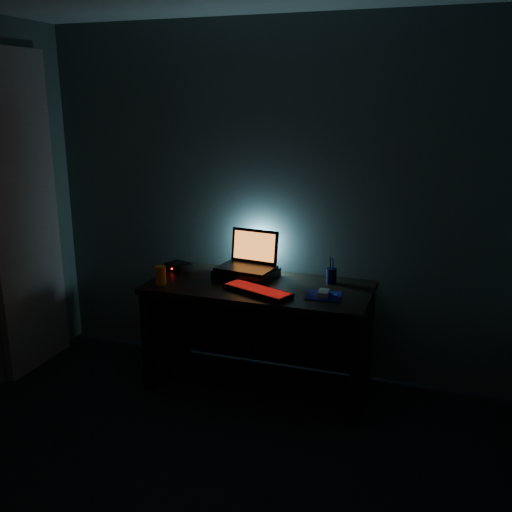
{
  "coord_description": "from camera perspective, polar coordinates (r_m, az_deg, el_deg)",
  "views": [
    {
      "loc": [
        1.16,
        -1.84,
        1.96
      ],
      "look_at": [
        -0.01,
        1.57,
        0.96
      ],
      "focal_mm": 40.0,
      "sensor_mm": 36.0,
      "label": 1
    }
  ],
  "objects": [
    {
      "name": "mousepad",
      "position": [
        3.65,
        6.76,
        -3.98
      ],
      "size": [
        0.24,
        0.22,
        0.0
      ],
      "primitive_type": "cube",
      "rotation": [
        0.0,
        0.0,
        0.1
      ],
      "color": "#0B0D53",
      "rests_on": "desk"
    },
    {
      "name": "curtain",
      "position": [
        4.42,
        -22.14,
        3.74
      ],
      "size": [
        0.06,
        0.65,
        2.3
      ],
      "primitive_type": "cube",
      "color": "#B4A690",
      "rests_on": "ground"
    },
    {
      "name": "router",
      "position": [
        4.2,
        -7.75,
        -1.06
      ],
      "size": [
        0.2,
        0.18,
        0.06
      ],
      "rotation": [
        0.0,
        0.0,
        -0.33
      ],
      "color": "black",
      "rests_on": "desk"
    },
    {
      "name": "mouse",
      "position": [
        3.64,
        6.77,
        -3.71
      ],
      "size": [
        0.07,
        0.11,
        0.03
      ],
      "primitive_type": "cube",
      "rotation": [
        0.0,
        0.0,
        0.1
      ],
      "color": "#9B9CA0",
      "rests_on": "mousepad"
    },
    {
      "name": "juice_glass",
      "position": [
        3.89,
        -9.51,
        -1.91
      ],
      "size": [
        0.1,
        0.1,
        0.12
      ],
      "primitive_type": "cylinder",
      "rotation": [
        0.0,
        0.0,
        0.42
      ],
      "color": "orange",
      "rests_on": "desk"
    },
    {
      "name": "riser",
      "position": [
        3.99,
        -0.98,
        -1.74
      ],
      "size": [
        0.44,
        0.35,
        0.06
      ],
      "primitive_type": "cube",
      "rotation": [
        0.0,
        0.0,
        -0.14
      ],
      "color": "black",
      "rests_on": "desk"
    },
    {
      "name": "room",
      "position": [
        2.29,
        -12.71,
        -2.97
      ],
      "size": [
        3.5,
        4.0,
        2.5
      ],
      "color": "black",
      "rests_on": "ground"
    },
    {
      "name": "pen_cup",
      "position": [
        3.9,
        7.54,
        -1.98
      ],
      "size": [
        0.08,
        0.08,
        0.1
      ],
      "primitive_type": "cylinder",
      "rotation": [
        0.0,
        0.0,
        -0.16
      ],
      "color": "black",
      "rests_on": "desk"
    },
    {
      "name": "laptop",
      "position": [
        4.01,
        -0.65,
        -0.32
      ],
      "size": [
        0.41,
        0.33,
        0.26
      ],
      "rotation": [
        0.0,
        0.0,
        -0.14
      ],
      "color": "black",
      "rests_on": "riser"
    },
    {
      "name": "keyboard",
      "position": [
        3.69,
        0.15,
        -3.47
      ],
      "size": [
        0.5,
        0.32,
        0.03
      ],
      "rotation": [
        0.0,
        0.0,
        -0.39
      ],
      "color": "black",
      "rests_on": "desk"
    },
    {
      "name": "desk",
      "position": [
        3.98,
        0.55,
        -6.19
      ],
      "size": [
        1.5,
        0.7,
        0.75
      ],
      "color": "black",
      "rests_on": "ground"
    }
  ]
}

